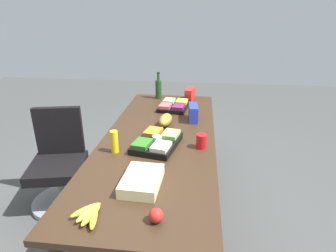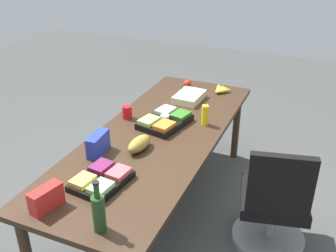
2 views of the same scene
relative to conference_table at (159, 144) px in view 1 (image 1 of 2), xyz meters
The scene contains 14 objects.
ground_plane 0.68m from the conference_table, ahead, with size 10.00×10.00×0.00m, color #434443.
conference_table is the anchor object (origin of this frame).
office_chair 1.01m from the conference_table, 91.71° to the right, with size 0.58×0.57×0.91m.
fruit_platter 0.74m from the conference_table, behind, with size 0.39×0.32×0.07m.
apple_red 1.04m from the conference_table, ahead, with size 0.08×0.08×0.08m, color red.
bread_loaf 0.29m from the conference_table, behind, with size 0.24×0.11×0.10m, color olive.
sheet_cake 0.73m from the conference_table, ahead, with size 0.32×0.22×0.07m, color beige.
veggie_tray 0.21m from the conference_table, ahead, with size 0.47×0.38×0.09m.
wine_bottle 1.12m from the conference_table, behind, with size 0.08×0.08×0.31m.
mustard_bottle 0.45m from the conference_table, 42.72° to the right, with size 0.06×0.06×0.17m, color yellow.
chip_bag_red 1.09m from the conference_table, 168.83° to the left, with size 0.20×0.08×0.14m, color red.
red_solo_cup 0.41m from the conference_table, 64.53° to the left, with size 0.08×0.08×0.11m, color red.
chip_bag_blue 0.51m from the conference_table, 147.20° to the left, with size 0.22×0.08×0.15m, color #2438AE.
banana_bunch 1.06m from the conference_table, 11.38° to the right, with size 0.21×0.17×0.04m.
Camera 1 is at (2.17, 0.33, 1.76)m, focal length 30.74 mm.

